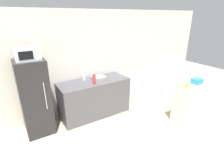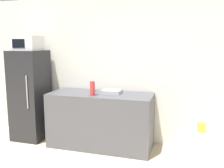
{
  "view_description": "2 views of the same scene",
  "coord_description": "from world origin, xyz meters",
  "px_view_note": "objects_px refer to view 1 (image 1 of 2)",
  "views": [
    {
      "loc": [
        -1.91,
        -1.09,
        2.46
      ],
      "look_at": [
        0.0,
        1.93,
        1.05
      ],
      "focal_mm": 28.0,
      "sensor_mm": 36.0,
      "label": 1
    },
    {
      "loc": [
        1.25,
        -1.33,
        1.78
      ],
      "look_at": [
        0.26,
        2.01,
        1.21
      ],
      "focal_mm": 40.0,
      "sensor_mm": 36.0,
      "label": 2
    }
  ],
  "objects_px": {
    "basket": "(197,81)",
    "bottle_short": "(84,78)",
    "bottle_tall": "(94,79)",
    "jar": "(186,86)",
    "refrigerator": "(35,98)",
    "microwave": "(27,53)"
  },
  "relations": [
    {
      "from": "refrigerator",
      "to": "microwave",
      "type": "xyz_separation_m",
      "value": [
        -0.0,
        -0.0,
        0.95
      ]
    },
    {
      "from": "bottle_tall",
      "to": "jar",
      "type": "bearing_deg",
      "value": -39.63
    },
    {
      "from": "microwave",
      "to": "bottle_tall",
      "type": "relative_size",
      "value": 1.92
    },
    {
      "from": "refrigerator",
      "to": "bottle_tall",
      "type": "distance_m",
      "value": 1.34
    },
    {
      "from": "bottle_tall",
      "to": "basket",
      "type": "relative_size",
      "value": 1.05
    },
    {
      "from": "refrigerator",
      "to": "bottle_short",
      "type": "distance_m",
      "value": 1.22
    },
    {
      "from": "basket",
      "to": "microwave",
      "type": "bearing_deg",
      "value": 155.72
    },
    {
      "from": "refrigerator",
      "to": "basket",
      "type": "xyz_separation_m",
      "value": [
        3.34,
        -1.51,
        0.19
      ]
    },
    {
      "from": "bottle_short",
      "to": "jar",
      "type": "bearing_deg",
      "value": -43.89
    },
    {
      "from": "bottle_short",
      "to": "jar",
      "type": "xyz_separation_m",
      "value": [
        1.73,
        -1.66,
        -0.02
      ]
    },
    {
      "from": "bottle_tall",
      "to": "jar",
      "type": "height_order",
      "value": "bottle_tall"
    },
    {
      "from": "refrigerator",
      "to": "basket",
      "type": "height_order",
      "value": "refrigerator"
    },
    {
      "from": "bottle_tall",
      "to": "bottle_short",
      "type": "bearing_deg",
      "value": 109.25
    },
    {
      "from": "basket",
      "to": "bottle_short",
      "type": "bearing_deg",
      "value": 142.46
    },
    {
      "from": "microwave",
      "to": "bottle_short",
      "type": "relative_size",
      "value": 2.91
    },
    {
      "from": "bottle_short",
      "to": "basket",
      "type": "relative_size",
      "value": 0.69
    },
    {
      "from": "refrigerator",
      "to": "bottle_short",
      "type": "bearing_deg",
      "value": 6.52
    },
    {
      "from": "bottle_short",
      "to": "jar",
      "type": "distance_m",
      "value": 2.39
    },
    {
      "from": "bottle_short",
      "to": "refrigerator",
      "type": "bearing_deg",
      "value": -173.48
    },
    {
      "from": "refrigerator",
      "to": "jar",
      "type": "xyz_separation_m",
      "value": [
        2.92,
        -1.52,
        0.17
      ]
    },
    {
      "from": "jar",
      "to": "bottle_tall",
      "type": "bearing_deg",
      "value": 140.37
    },
    {
      "from": "refrigerator",
      "to": "jar",
      "type": "height_order",
      "value": "refrigerator"
    }
  ]
}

